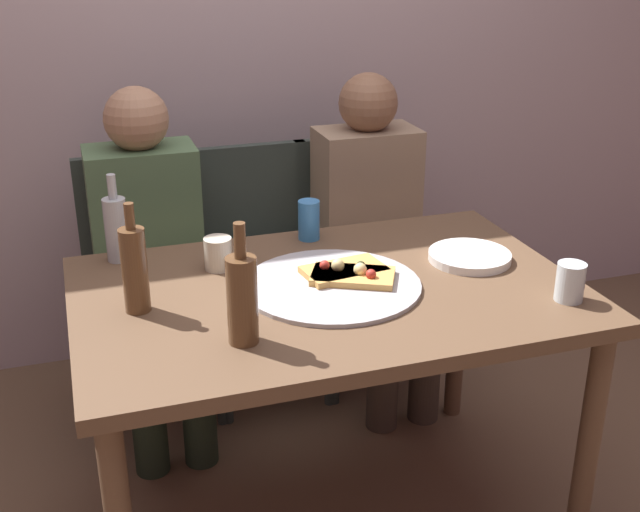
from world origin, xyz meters
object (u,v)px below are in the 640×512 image
soda_can (309,220)px  wine_bottle (135,268)px  guest_in_beanie (375,224)px  tumbler_far (218,253)px  chair_middle (258,255)px  pizza_tray (332,285)px  tumbler_near (570,282)px  dining_table (328,317)px  pizza_slice_extra (343,270)px  plate_stack (470,256)px  pizza_slice_last (354,275)px  chair_left (148,269)px  chair_right (359,243)px  guest_in_sweater (150,251)px  water_bottle (242,297)px  beer_bottle (116,228)px

soda_can → wine_bottle: bearing=-148.7°
wine_bottle → guest_in_beanie: guest_in_beanie is taller
tumbler_far → chair_middle: size_ratio=0.10×
pizza_tray → tumbler_near: size_ratio=4.72×
dining_table → wine_bottle: bearing=177.6°
dining_table → pizza_tray: 0.09m
dining_table → guest_in_beanie: size_ratio=1.14×
tumbler_near → pizza_slice_extra: bearing=148.4°
wine_bottle → tumbler_near: wine_bottle is taller
plate_stack → guest_in_beanie: (-0.04, 0.63, -0.12)m
wine_bottle → tumbler_far: size_ratio=3.11×
pizza_slice_last → soda_can: bearing=92.6°
tumbler_near → tumbler_far: 0.95m
tumbler_near → dining_table: bearing=155.1°
chair_left → chair_right: same height
dining_table → chair_left: (-0.39, 0.83, -0.15)m
pizza_slice_last → chair_right: 0.93m
pizza_slice_last → tumbler_far: size_ratio=2.80×
chair_right → tumbler_far: bearing=43.1°
pizza_tray → plate_stack: (0.44, 0.05, 0.01)m
tumbler_near → guest_in_sweater: bearing=135.4°
pizza_slice_last → chair_left: size_ratio=0.28×
pizza_slice_last → wine_bottle: wine_bottle is taller
pizza_slice_last → chair_middle: bearing=94.6°
pizza_slice_last → chair_right: (0.33, 0.83, -0.26)m
guest_in_beanie → dining_table: bearing=59.1°
pizza_tray → wine_bottle: bearing=177.7°
water_bottle → guest_in_sweater: size_ratio=0.25×
chair_left → tumbler_near: bearing=131.1°
plate_stack → wine_bottle: bearing=-178.2°
pizza_slice_last → chair_middle: size_ratio=0.28×
pizza_tray → chair_middle: (-0.00, 0.83, -0.24)m
pizza_slice_extra → chair_middle: 0.83m
guest_in_beanie → soda_can: bearing=42.9°
chair_right → guest_in_beanie: guest_in_beanie is taller
beer_bottle → guest_in_beanie: (0.92, 0.31, -0.21)m
dining_table → chair_right: chair_right is taller
tumbler_near → chair_middle: 1.26m
plate_stack → guest_in_beanie: bearing=93.4°
beer_bottle → plate_stack: (0.96, -0.32, -0.09)m
tumbler_far → pizza_slice_last: bearing=-33.1°
dining_table → beer_bottle: size_ratio=5.21×
chair_left → chair_middle: bearing=-180.0°
tumbler_far → chair_left: chair_left is taller
chair_middle → wine_bottle: bearing=58.3°
plate_stack → chair_left: (-0.84, 0.78, -0.25)m
pizza_slice_extra → water_bottle: (-0.34, -0.27, 0.09)m
tumbler_far → chair_right: size_ratio=0.10×
pizza_slice_extra → guest_in_beanie: bearing=61.2°
dining_table → wine_bottle: 0.53m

